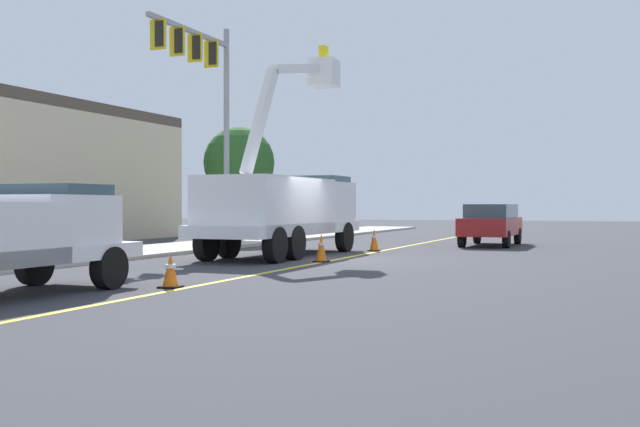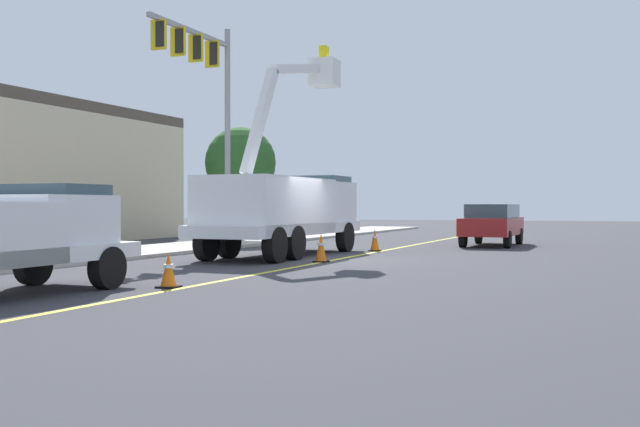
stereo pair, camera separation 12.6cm
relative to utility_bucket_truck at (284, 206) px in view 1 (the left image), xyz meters
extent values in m
plane|color=#38383D|center=(-1.09, -2.15, -1.61)|extent=(120.00, 120.00, 0.00)
cube|color=#B2ADA3|center=(-0.70, 5.17, -1.55)|extent=(60.11, 6.83, 0.12)
cube|color=yellow|center=(-1.09, -2.15, -1.61)|extent=(49.94, 2.86, 0.01)
cube|color=white|center=(-0.19, 0.03, -0.71)|extent=(8.32, 2.94, 0.36)
cube|color=white|center=(2.43, -0.11, 0.06)|extent=(2.75, 2.49, 1.60)
cube|color=#384C56|center=(2.63, -0.12, 0.76)|extent=(1.91, 2.19, 0.64)
cube|color=white|center=(-1.17, 0.08, 0.01)|extent=(5.38, 2.78, 1.80)
cube|color=white|center=(-2.03, -0.02, 2.59)|extent=(1.56, 0.71, 3.37)
cube|color=white|center=(-0.14, -0.59, 4.43)|extent=(2.67, 1.05, 0.70)
cube|color=white|center=(1.13, -0.97, 4.49)|extent=(0.90, 0.90, 0.90)
cube|color=yellow|center=(1.13, -0.97, 5.09)|extent=(0.36, 0.24, 0.60)
cylinder|color=black|center=(2.73, 1.00, -1.09)|extent=(1.06, 0.40, 1.04)
cylinder|color=black|center=(2.61, -1.25, -1.09)|extent=(1.06, 0.40, 1.04)
cylinder|color=black|center=(-1.61, 1.23, -1.09)|extent=(1.06, 0.40, 1.04)
cylinder|color=black|center=(-1.73, -1.01, -1.09)|extent=(1.06, 0.40, 1.04)
cylinder|color=black|center=(-2.92, 1.30, -1.09)|extent=(1.06, 0.40, 1.04)
cylinder|color=black|center=(-3.04, -0.94, -1.09)|extent=(1.06, 0.40, 1.04)
cube|color=white|center=(-10.69, 0.60, -0.31)|extent=(2.12, 2.04, 1.10)
cube|color=#384C56|center=(-10.49, 0.59, 0.17)|extent=(1.44, 1.83, 0.56)
cylinder|color=black|center=(-10.02, 1.51, -1.19)|extent=(0.85, 0.34, 0.84)
cylinder|color=black|center=(-10.13, -0.38, -1.19)|extent=(0.85, 0.34, 0.84)
cube|color=maroon|center=(8.31, -5.73, -0.82)|extent=(4.90, 2.16, 0.70)
cube|color=#384C56|center=(8.46, -5.74, -0.22)|extent=(3.54, 1.86, 0.60)
cylinder|color=black|center=(6.63, -6.49, -1.27)|extent=(0.69, 0.28, 0.68)
cylinder|color=black|center=(6.73, -4.79, -1.27)|extent=(0.69, 0.28, 0.68)
cylinder|color=black|center=(9.89, -6.67, -1.27)|extent=(0.69, 0.28, 0.68)
cylinder|color=black|center=(9.99, -4.96, -1.27)|extent=(0.69, 0.28, 0.68)
cube|color=black|center=(-9.53, -1.40, -1.59)|extent=(0.40, 0.40, 0.04)
cone|color=orange|center=(-9.53, -1.40, -1.25)|extent=(0.32, 0.32, 0.66)
cylinder|color=white|center=(-9.53, -1.40, -1.18)|extent=(0.20, 0.20, 0.08)
cube|color=black|center=(-2.24, -2.06, -1.59)|extent=(0.40, 0.40, 0.04)
cone|color=orange|center=(-2.24, -2.06, -1.17)|extent=(0.32, 0.32, 0.81)
cylinder|color=white|center=(-2.24, -2.06, -1.09)|extent=(0.20, 0.20, 0.08)
cube|color=black|center=(3.24, -2.17, -1.59)|extent=(0.40, 0.40, 0.04)
cone|color=orange|center=(3.24, -2.17, -1.19)|extent=(0.32, 0.32, 0.78)
cylinder|color=white|center=(3.24, -2.17, -1.11)|extent=(0.20, 0.20, 0.08)
cylinder|color=gray|center=(3.69, 3.93, 2.65)|extent=(0.22, 0.22, 8.53)
cube|color=gray|center=(1.11, 4.07, 6.29)|extent=(5.18, 0.44, 0.16)
cube|color=gold|center=(2.55, 3.99, 5.74)|extent=(0.15, 0.57, 1.00)
cube|color=black|center=(2.54, 3.89, 5.74)|extent=(0.22, 0.33, 0.84)
cube|color=gold|center=(1.40, 4.06, 5.74)|extent=(0.15, 0.57, 1.00)
cube|color=black|center=(1.39, 3.96, 5.74)|extent=(0.22, 0.33, 0.84)
cube|color=gold|center=(0.25, 4.12, 5.74)|extent=(0.15, 0.57, 1.00)
cube|color=black|center=(0.24, 4.02, 5.74)|extent=(0.22, 0.33, 0.84)
cube|color=gold|center=(-0.90, 4.18, 5.74)|extent=(0.15, 0.57, 1.00)
cube|color=black|center=(-0.91, 4.08, 5.74)|extent=(0.22, 0.33, 0.84)
cylinder|color=brown|center=(7.73, 5.31, -0.39)|extent=(0.32, 0.32, 2.45)
sphere|color=#285623|center=(7.73, 5.31, 1.95)|extent=(3.19, 3.19, 3.19)
camera|label=1|loc=(-22.48, -9.08, 0.04)|focal=41.57mm
camera|label=2|loc=(-22.44, -9.20, 0.04)|focal=41.57mm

